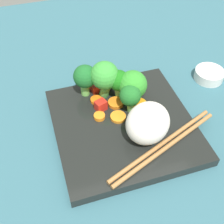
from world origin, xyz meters
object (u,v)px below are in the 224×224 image
object	(u,v)px
broccoli_floret_5	(130,96)
sauce_cup	(209,75)
carrot_slice_0	(116,103)
chopstick_pair	(164,146)
rice_mound	(148,123)
square_plate	(123,125)

from	to	relation	value
broccoli_floret_5	sauce_cup	bearing A→B (deg)	105.51
carrot_slice_0	chopstick_pair	size ratio (longest dim) A/B	0.13
rice_mound	sauce_cup	world-z (taller)	rice_mound
carrot_slice_0	chopstick_pair	distance (cm)	12.86
square_plate	sauce_cup	world-z (taller)	sauce_cup
broccoli_floret_5	carrot_slice_0	xyz separation A→B (cm)	(-2.22, -1.86, -3.30)
broccoli_floret_5	sauce_cup	distance (cm)	21.56
square_plate	sauce_cup	bearing A→B (deg)	110.03
chopstick_pair	sauce_cup	bearing A→B (deg)	19.17
chopstick_pair	sauce_cup	world-z (taller)	chopstick_pair
rice_mound	sauce_cup	bearing A→B (deg)	122.48
carrot_slice_0	chopstick_pair	bearing A→B (deg)	20.90
square_plate	carrot_slice_0	bearing A→B (deg)	178.09
square_plate	carrot_slice_0	size ratio (longest dim) A/B	8.40
rice_mound	chopstick_pair	world-z (taller)	rice_mound
rice_mound	broccoli_floret_5	xyz separation A→B (cm)	(-6.90, -0.63, 0.00)
broccoli_floret_5	sauce_cup	size ratio (longest dim) A/B	0.93
broccoli_floret_5	chopstick_pair	bearing A→B (deg)	15.58
sauce_cup	chopstick_pair	bearing A→B (deg)	-48.75
carrot_slice_0	chopstick_pair	xyz separation A→B (cm)	(12.01, 4.59, 0.02)
rice_mound	carrot_slice_0	xyz separation A→B (cm)	(-9.12, -2.48, -3.29)
square_plate	chopstick_pair	bearing A→B (deg)	33.05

